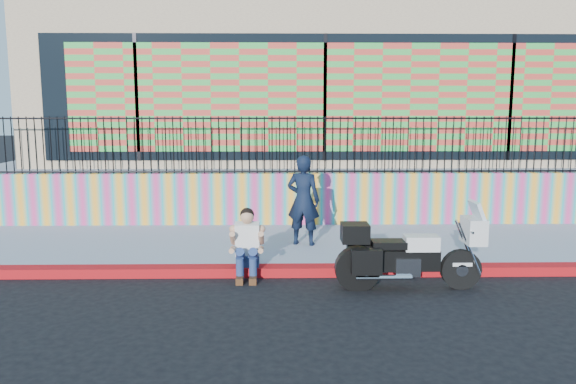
{
  "coord_description": "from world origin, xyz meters",
  "views": [
    {
      "loc": [
        -1.05,
        -8.61,
        2.64
      ],
      "look_at": [
        -0.88,
        1.2,
        1.16
      ],
      "focal_mm": 35.0,
      "sensor_mm": 36.0,
      "label": 1
    }
  ],
  "objects": [
    {
      "name": "ground",
      "position": [
        0.0,
        0.0,
        0.0
      ],
      "size": [
        90.0,
        90.0,
        0.0
      ],
      "primitive_type": "plane",
      "color": "black",
      "rests_on": "ground"
    },
    {
      "name": "red_curb",
      "position": [
        0.0,
        0.0,
        0.07
      ],
      "size": [
        16.0,
        0.3,
        0.15
      ],
      "primitive_type": "cube",
      "color": "#A30B16",
      "rests_on": "ground"
    },
    {
      "name": "sidewalk",
      "position": [
        0.0,
        1.65,
        0.07
      ],
      "size": [
        16.0,
        3.0,
        0.15
      ],
      "primitive_type": "cube",
      "color": "#898EA4",
      "rests_on": "ground"
    },
    {
      "name": "mural_wall",
      "position": [
        0.0,
        3.25,
        0.7
      ],
      "size": [
        16.0,
        0.2,
        1.1
      ],
      "primitive_type": "cube",
      "color": "#D73880",
      "rests_on": "sidewalk"
    },
    {
      "name": "metal_fence",
      "position": [
        0.0,
        3.25,
        1.85
      ],
      "size": [
        15.8,
        0.04,
        1.2
      ],
      "primitive_type": null,
      "color": "black",
      "rests_on": "mural_wall"
    },
    {
      "name": "elevated_platform",
      "position": [
        0.0,
        8.35,
        0.62
      ],
      "size": [
        16.0,
        10.0,
        1.25
      ],
      "primitive_type": "cube",
      "color": "#898EA4",
      "rests_on": "ground"
    },
    {
      "name": "storefront_building",
      "position": [
        0.0,
        8.13,
        3.25
      ],
      "size": [
        14.0,
        8.06,
        4.0
      ],
      "color": "tan",
      "rests_on": "elevated_platform"
    },
    {
      "name": "police_motorcycle",
      "position": [
        0.82,
        -0.72,
        0.55
      ],
      "size": [
        2.11,
        0.7,
        1.31
      ],
      "color": "black",
      "rests_on": "ground"
    },
    {
      "name": "police_officer",
      "position": [
        -0.6,
        1.42,
        0.97
      ],
      "size": [
        0.68,
        0.54,
        1.64
      ],
      "primitive_type": "imported",
      "rotation": [
        0.0,
        0.0,
        2.87
      ],
      "color": "black",
      "rests_on": "sidewalk"
    },
    {
      "name": "seated_man",
      "position": [
        -1.54,
        -0.14,
        0.45
      ],
      "size": [
        0.54,
        0.71,
        1.06
      ],
      "color": "navy",
      "rests_on": "ground"
    }
  ]
}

